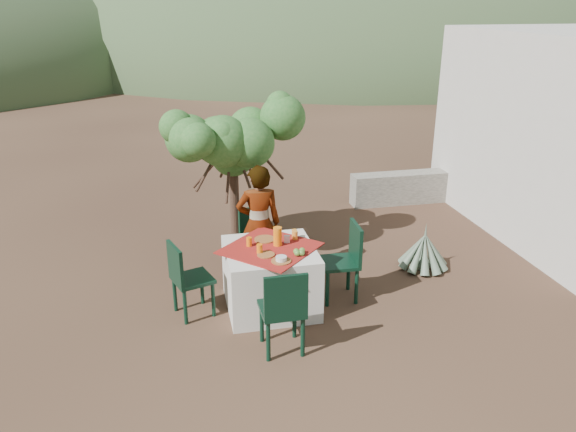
% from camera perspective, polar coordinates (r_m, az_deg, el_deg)
% --- Properties ---
extents(ground, '(160.00, 160.00, 0.00)m').
position_cam_1_polar(ground, '(6.48, -3.60, -10.69)').
color(ground, '#311E16').
rests_on(ground, ground).
extents(table, '(1.30, 1.30, 0.76)m').
position_cam_1_polar(table, '(6.60, -1.80, -6.25)').
color(table, white).
rests_on(table, ground).
extents(chair_far, '(0.51, 0.51, 0.85)m').
position_cam_1_polar(chair_far, '(7.47, -3.23, -2.05)').
color(chair_far, black).
rests_on(chair_far, ground).
extents(chair_near, '(0.45, 0.45, 0.95)m').
position_cam_1_polar(chair_near, '(5.69, -0.47, -9.34)').
color(chair_near, black).
rests_on(chair_near, ground).
extents(chair_left, '(0.53, 0.53, 0.90)m').
position_cam_1_polar(chair_left, '(6.46, -10.34, -6.05)').
color(chair_left, black).
rests_on(chair_left, ground).
extents(chair_right, '(0.46, 0.46, 0.95)m').
position_cam_1_polar(chair_right, '(6.76, 5.88, -4.24)').
color(chair_right, black).
rests_on(chair_right, ground).
extents(person, '(0.58, 0.39, 1.54)m').
position_cam_1_polar(person, '(7.08, -2.98, -0.82)').
color(person, '#8C6651').
rests_on(person, ground).
extents(shrub_tree, '(1.69, 1.66, 1.99)m').
position_cam_1_polar(shrub_tree, '(7.60, -5.23, 7.05)').
color(shrub_tree, '#4A3225').
rests_on(shrub_tree, ground).
extents(agave, '(0.68, 0.66, 0.72)m').
position_cam_1_polar(agave, '(7.79, 13.64, -3.52)').
color(agave, slate).
rests_on(agave, ground).
extents(stone_wall, '(2.60, 0.35, 0.55)m').
position_cam_1_polar(stone_wall, '(10.36, 13.45, 2.94)').
color(stone_wall, gray).
rests_on(stone_wall, ground).
extents(hill_near_right, '(48.00, 48.00, 20.00)m').
position_cam_1_polar(hill_near_right, '(43.51, 5.19, 16.62)').
color(hill_near_right, '#34502D').
rests_on(hill_near_right, ground).
extents(hill_far_center, '(60.00, 60.00, 24.00)m').
position_cam_1_polar(hill_far_center, '(57.65, -16.04, 17.04)').
color(hill_far_center, gray).
rests_on(hill_far_center, ground).
extents(hill_far_right, '(36.00, 36.00, 14.00)m').
position_cam_1_polar(hill_far_right, '(59.05, 17.85, 16.94)').
color(hill_far_right, gray).
rests_on(hill_far_right, ground).
extents(plate_far, '(0.25, 0.25, 0.01)m').
position_cam_1_polar(plate_far, '(6.63, -2.38, -2.38)').
color(plate_far, brown).
rests_on(plate_far, table).
extents(plate_near, '(0.20, 0.20, 0.01)m').
position_cam_1_polar(plate_near, '(6.24, -2.26, -3.94)').
color(plate_near, brown).
rests_on(plate_near, table).
extents(glass_far, '(0.06, 0.06, 0.10)m').
position_cam_1_polar(glass_far, '(6.46, -3.97, -2.63)').
color(glass_far, orange).
rests_on(glass_far, table).
extents(glass_near, '(0.07, 0.07, 0.11)m').
position_cam_1_polar(glass_near, '(6.27, -2.90, -3.36)').
color(glass_near, orange).
rests_on(glass_near, table).
extents(juice_pitcher, '(0.10, 0.10, 0.22)m').
position_cam_1_polar(juice_pitcher, '(6.45, -1.07, -2.08)').
color(juice_pitcher, orange).
rests_on(juice_pitcher, table).
extents(bowl_plate, '(0.22, 0.22, 0.01)m').
position_cam_1_polar(bowl_plate, '(6.10, -0.69, -4.58)').
color(bowl_plate, brown).
rests_on(bowl_plate, table).
extents(white_bowl, '(0.12, 0.12, 0.04)m').
position_cam_1_polar(white_bowl, '(6.09, -0.69, -4.33)').
color(white_bowl, silver).
rests_on(white_bowl, bowl_plate).
extents(jar_left, '(0.06, 0.06, 0.10)m').
position_cam_1_polar(jar_left, '(6.63, 0.73, -1.97)').
color(jar_left, orange).
rests_on(jar_left, table).
extents(jar_right, '(0.06, 0.06, 0.10)m').
position_cam_1_polar(jar_right, '(6.68, 0.66, -1.78)').
color(jar_right, orange).
rests_on(jar_right, table).
extents(napkin_holder, '(0.08, 0.05, 0.09)m').
position_cam_1_polar(napkin_holder, '(6.54, -0.11, -2.36)').
color(napkin_holder, silver).
rests_on(napkin_holder, table).
extents(fruit_cluster, '(0.14, 0.13, 0.07)m').
position_cam_1_polar(fruit_cluster, '(6.24, 1.16, -3.68)').
color(fruit_cluster, '#5A8E33').
rests_on(fruit_cluster, table).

